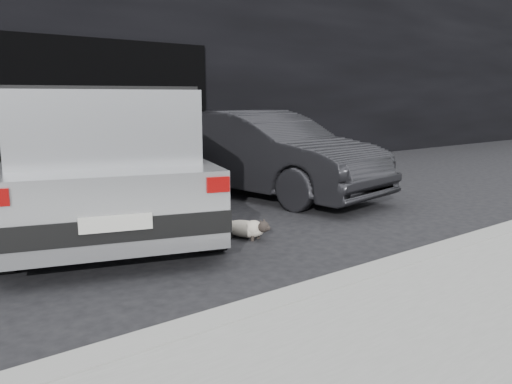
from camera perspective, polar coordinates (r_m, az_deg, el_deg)
ground at (r=5.99m, az=-10.24°, el=-4.24°), size 80.00×80.00×0.00m
building_facade at (r=11.79m, az=-20.01°, el=14.76°), size 34.00×4.00×5.00m
garage_opening at (r=9.86m, az=-16.00°, el=8.93°), size 4.00×0.10×2.60m
curb at (r=4.67m, az=16.44°, el=-8.05°), size 18.00×0.25×0.12m
silver_hatchback at (r=6.24m, az=-17.38°, el=4.36°), size 3.21×4.81×1.63m
second_car at (r=7.95m, az=0.92°, el=4.46°), size 2.05×4.23×1.34m
cat_siamese at (r=5.50m, az=-0.94°, el=-4.19°), size 0.40×0.66×0.25m
cat_white at (r=5.23m, az=-9.32°, el=-4.36°), size 0.73×0.45×0.37m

